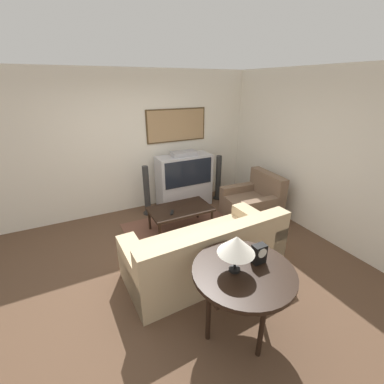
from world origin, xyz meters
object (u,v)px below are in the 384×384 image
at_px(armchair, 253,204).
at_px(console_table, 243,276).
at_px(tv, 184,181).
at_px(couch, 206,253).
at_px(table_lamp, 236,245).
at_px(speaker_tower_right, 218,179).
at_px(mantel_clock, 259,254).
at_px(coffee_table, 180,210).
at_px(speaker_tower_left, 147,192).

height_order(armchair, console_table, armchair).
distance_m(tv, couch, 2.19).
distance_m(table_lamp, speaker_tower_right, 3.46).
distance_m(armchair, mantel_clock, 2.49).
relative_size(tv, console_table, 1.19).
bearing_deg(mantel_clock, tv, 79.05).
relative_size(couch, coffee_table, 2.02).
height_order(speaker_tower_left, speaker_tower_right, same).
bearing_deg(couch, speaker_tower_right, -128.23).
bearing_deg(tv, speaker_tower_left, -178.07).
height_order(table_lamp, speaker_tower_right, table_lamp).
bearing_deg(console_table, speaker_tower_left, 90.89).
bearing_deg(speaker_tower_left, armchair, -31.31).
height_order(armchair, table_lamp, table_lamp).
relative_size(couch, armchair, 2.27).
height_order(table_lamp, mantel_clock, table_lamp).
height_order(couch, speaker_tower_left, speaker_tower_left).
relative_size(armchair, speaker_tower_left, 0.95).
bearing_deg(tv, console_table, -104.42).
height_order(coffee_table, speaker_tower_right, speaker_tower_right).
bearing_deg(tv, armchair, -49.52).
bearing_deg(speaker_tower_left, tv, 1.93).
bearing_deg(mantel_clock, armchair, 51.21).
bearing_deg(couch, mantel_clock, 91.77).
relative_size(coffee_table, table_lamp, 2.79).
bearing_deg(coffee_table, speaker_tower_right, 33.69).
height_order(armchair, speaker_tower_right, speaker_tower_right).
bearing_deg(console_table, couch, 82.16).
bearing_deg(tv, speaker_tower_right, -1.93).
distance_m(tv, mantel_clock, 3.06).
distance_m(couch, console_table, 1.04).
bearing_deg(speaker_tower_left, coffee_table, -69.99).
xyz_separation_m(speaker_tower_left, speaker_tower_right, (1.65, 0.00, 0.00)).
xyz_separation_m(table_lamp, speaker_tower_left, (0.04, 2.96, -0.61)).
xyz_separation_m(tv, speaker_tower_left, (-0.82, -0.03, -0.09)).
distance_m(couch, armchair, 1.86).
bearing_deg(coffee_table, mantel_clock, -92.09).
distance_m(mantel_clock, speaker_tower_left, 3.00).
bearing_deg(armchair, mantel_clock, -35.12).
height_order(couch, armchair, armchair).
height_order(tv, speaker_tower_right, tv).
bearing_deg(armchair, table_lamp, -40.03).
bearing_deg(armchair, speaker_tower_left, -117.64).
distance_m(couch, speaker_tower_left, 2.06).
bearing_deg(mantel_clock, table_lamp, 179.76).
distance_m(couch, table_lamp, 1.21).
relative_size(armchair, coffee_table, 0.89).
bearing_deg(speaker_tower_right, speaker_tower_left, 180.00).
bearing_deg(couch, tv, -109.83).
height_order(mantel_clock, speaker_tower_right, speaker_tower_right).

